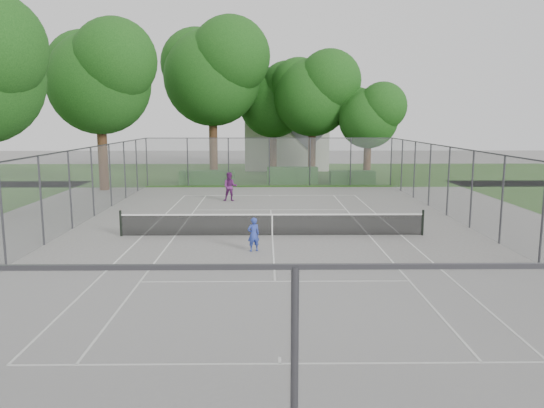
{
  "coord_description": "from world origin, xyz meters",
  "views": [
    {
      "loc": [
        -0.29,
        -21.95,
        4.91
      ],
      "look_at": [
        0.0,
        1.0,
        1.2
      ],
      "focal_mm": 35.0,
      "sensor_mm": 36.0,
      "label": 1
    }
  ],
  "objects_px": {
    "tennis_net": "(272,224)",
    "woman_player": "(230,187)",
    "house": "(286,128)",
    "girl_player": "(254,234)"
  },
  "relations": [
    {
      "from": "tennis_net",
      "to": "woman_player",
      "type": "distance_m",
      "value": 9.86
    },
    {
      "from": "house",
      "to": "woman_player",
      "type": "bearing_deg",
      "value": -101.23
    },
    {
      "from": "woman_player",
      "to": "girl_player",
      "type": "bearing_deg",
      "value": -82.62
    },
    {
      "from": "tennis_net",
      "to": "woman_player",
      "type": "xyz_separation_m",
      "value": [
        -2.41,
        9.55,
        0.36
      ]
    },
    {
      "from": "house",
      "to": "woman_player",
      "type": "relative_size",
      "value": 5.63
    },
    {
      "from": "house",
      "to": "girl_player",
      "type": "xyz_separation_m",
      "value": [
        -2.47,
        -33.06,
        -3.3
      ]
    },
    {
      "from": "tennis_net",
      "to": "house",
      "type": "distance_m",
      "value": 30.67
    },
    {
      "from": "house",
      "to": "girl_player",
      "type": "relative_size",
      "value": 7.66
    },
    {
      "from": "tennis_net",
      "to": "house",
      "type": "xyz_separation_m",
      "value": [
        1.74,
        30.43,
        3.43
      ]
    },
    {
      "from": "woman_player",
      "to": "house",
      "type": "bearing_deg",
      "value": 78.35
    }
  ]
}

